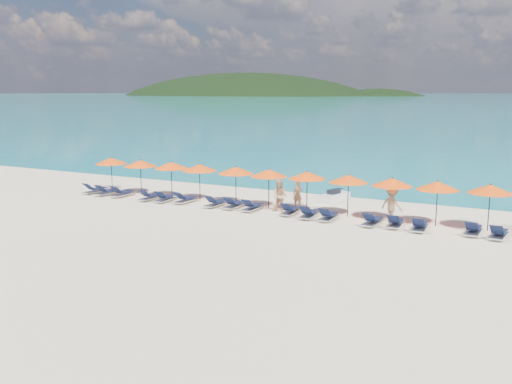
% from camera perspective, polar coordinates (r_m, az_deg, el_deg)
% --- Properties ---
extents(ground, '(1400.00, 1400.00, 0.00)m').
position_cam_1_polar(ground, '(28.14, -2.85, -3.36)').
color(ground, beige).
extents(headland_main, '(374.00, 242.00, 126.50)m').
position_cam_1_polar(headland_main, '(646.62, -1.35, 6.26)').
color(headland_main, black).
rests_on(headland_main, ground).
extents(headland_small, '(162.00, 126.00, 85.50)m').
position_cam_1_polar(headland_small, '(607.55, 12.12, 6.06)').
color(headland_small, black).
rests_on(headland_small, ground).
extents(jetski, '(1.30, 2.18, 0.73)m').
position_cam_1_polar(jetski, '(34.37, 7.92, -0.44)').
color(jetski, white).
rests_on(jetski, ground).
extents(beachgoer_a, '(0.57, 0.37, 1.55)m').
position_cam_1_polar(beachgoer_a, '(32.21, 4.19, -0.24)').
color(beachgoer_a, tan).
rests_on(beachgoer_a, ground).
extents(beachgoer_b, '(0.90, 0.56, 1.78)m').
position_cam_1_polar(beachgoer_b, '(30.98, 2.39, -0.42)').
color(beachgoer_b, tan).
rests_on(beachgoer_b, ground).
extents(beachgoer_c, '(1.24, 0.79, 1.78)m').
position_cam_1_polar(beachgoer_c, '(29.52, 13.42, -1.23)').
color(beachgoer_c, tan).
rests_on(beachgoer_c, ground).
extents(umbrella_0, '(2.10, 2.10, 2.28)m').
position_cam_1_polar(umbrella_0, '(38.37, -14.29, 3.04)').
color(umbrella_0, black).
rests_on(umbrella_0, ground).
extents(umbrella_1, '(2.10, 2.10, 2.28)m').
position_cam_1_polar(umbrella_1, '(36.66, -11.49, 2.83)').
color(umbrella_1, black).
rests_on(umbrella_1, ground).
extents(umbrella_2, '(2.10, 2.10, 2.28)m').
position_cam_1_polar(umbrella_2, '(35.37, -8.47, 2.66)').
color(umbrella_2, black).
rests_on(umbrella_2, ground).
extents(umbrella_3, '(2.10, 2.10, 2.28)m').
position_cam_1_polar(umbrella_3, '(34.11, -5.67, 2.44)').
color(umbrella_3, black).
rests_on(umbrella_3, ground).
extents(umbrella_4, '(2.10, 2.10, 2.28)m').
position_cam_1_polar(umbrella_4, '(32.84, -2.03, 2.18)').
color(umbrella_4, black).
rests_on(umbrella_4, ground).
extents(umbrella_5, '(2.10, 2.10, 2.28)m').
position_cam_1_polar(umbrella_5, '(31.75, 1.29, 1.91)').
color(umbrella_5, black).
rests_on(umbrella_5, ground).
extents(umbrella_6, '(2.10, 2.10, 2.28)m').
position_cam_1_polar(umbrella_6, '(31.03, 5.15, 1.68)').
color(umbrella_6, black).
rests_on(umbrella_6, ground).
extents(umbrella_7, '(2.10, 2.10, 2.28)m').
position_cam_1_polar(umbrella_7, '(30.08, 9.24, 1.32)').
color(umbrella_7, black).
rests_on(umbrella_7, ground).
extents(umbrella_8, '(2.10, 2.10, 2.28)m').
position_cam_1_polar(umbrella_8, '(29.41, 13.47, 0.97)').
color(umbrella_8, black).
rests_on(umbrella_8, ground).
extents(umbrella_9, '(2.10, 2.10, 2.28)m').
position_cam_1_polar(umbrella_9, '(28.93, 17.72, 0.61)').
color(umbrella_9, black).
rests_on(umbrella_9, ground).
extents(umbrella_10, '(2.10, 2.10, 2.28)m').
position_cam_1_polar(umbrella_10, '(28.81, 22.39, 0.28)').
color(umbrella_10, black).
rests_on(umbrella_10, ground).
extents(lounger_0, '(0.77, 1.75, 0.66)m').
position_cam_1_polar(lounger_0, '(38.10, -15.82, 0.21)').
color(lounger_0, silver).
rests_on(lounger_0, ground).
extents(lounger_1, '(0.71, 1.73, 0.66)m').
position_cam_1_polar(lounger_1, '(37.28, -14.69, 0.05)').
color(lounger_1, silver).
rests_on(lounger_1, ground).
extents(lounger_2, '(0.67, 1.72, 0.66)m').
position_cam_1_polar(lounger_2, '(36.51, -13.23, -0.10)').
color(lounger_2, silver).
rests_on(lounger_2, ground).
extents(lounger_3, '(0.62, 1.70, 0.66)m').
position_cam_1_polar(lounger_3, '(34.99, -10.58, -0.44)').
color(lounger_3, silver).
rests_on(lounger_3, ground).
extents(lounger_4, '(0.76, 1.74, 0.66)m').
position_cam_1_polar(lounger_4, '(34.35, -9.07, -0.59)').
color(lounger_4, silver).
rests_on(lounger_4, ground).
extents(lounger_5, '(0.70, 1.73, 0.66)m').
position_cam_1_polar(lounger_5, '(33.80, -7.10, -0.72)').
color(lounger_5, silver).
rests_on(lounger_5, ground).
extents(lounger_6, '(0.71, 1.73, 0.66)m').
position_cam_1_polar(lounger_6, '(32.57, -4.06, -1.08)').
color(lounger_6, silver).
rests_on(lounger_6, ground).
extents(lounger_7, '(0.62, 1.70, 0.66)m').
position_cam_1_polar(lounger_7, '(32.06, -2.22, -1.24)').
color(lounger_7, silver).
rests_on(lounger_7, ground).
extents(lounger_8, '(0.66, 1.71, 0.66)m').
position_cam_1_polar(lounger_8, '(31.42, -0.37, -1.47)').
color(lounger_8, silver).
rests_on(lounger_8, ground).
extents(lounger_9, '(0.68, 1.72, 0.66)m').
position_cam_1_polar(lounger_9, '(30.48, 3.45, -1.86)').
color(lounger_9, silver).
rests_on(lounger_9, ground).
extents(lounger_10, '(0.75, 1.74, 0.66)m').
position_cam_1_polar(lounger_10, '(29.77, 5.29, -2.17)').
color(lounger_10, silver).
rests_on(lounger_10, ground).
extents(lounger_11, '(0.64, 1.71, 0.66)m').
position_cam_1_polar(lounger_11, '(29.33, 7.24, -2.40)').
color(lounger_11, silver).
rests_on(lounger_11, ground).
extents(lounger_12, '(0.71, 1.73, 0.66)m').
position_cam_1_polar(lounger_12, '(28.61, 11.54, -2.85)').
color(lounger_12, silver).
rests_on(lounger_12, ground).
extents(lounger_13, '(0.73, 1.74, 0.66)m').
position_cam_1_polar(lounger_13, '(28.49, 13.75, -2.99)').
color(lounger_13, silver).
rests_on(lounger_13, ground).
extents(lounger_14, '(0.75, 1.74, 0.66)m').
position_cam_1_polar(lounger_14, '(28.11, 16.04, -3.28)').
color(lounger_14, silver).
rests_on(lounger_14, ground).
extents(lounger_15, '(0.67, 1.72, 0.66)m').
position_cam_1_polar(lounger_15, '(28.11, 20.89, -3.56)').
color(lounger_15, silver).
rests_on(lounger_15, ground).
extents(lounger_16, '(0.78, 1.75, 0.66)m').
position_cam_1_polar(lounger_16, '(27.85, 23.09, -3.83)').
color(lounger_16, silver).
rests_on(lounger_16, ground).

